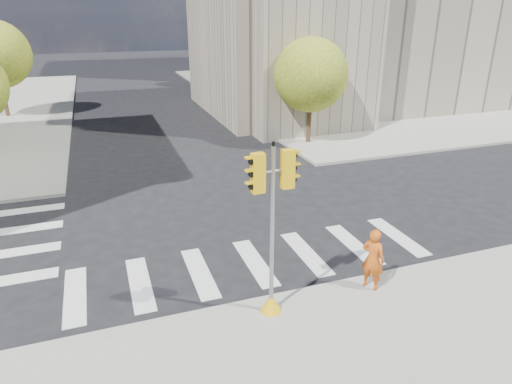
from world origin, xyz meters
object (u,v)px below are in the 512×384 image
lamp_near (291,59)px  photographer (373,259)px  traffic_signal (272,245)px  lamp_far (229,44)px

lamp_near → photographer: bearing=-106.5°
traffic_signal → photographer: size_ratio=2.52×
lamp_near → photographer: (-5.53, -18.60, -3.52)m
traffic_signal → photographer: 3.24m
traffic_signal → photographer: (3.07, 0.08, -1.04)m
lamp_near → traffic_signal: 20.71m
traffic_signal → lamp_far: bearing=71.5°
lamp_near → lamp_far: bearing=90.0°
lamp_near → traffic_signal: size_ratio=1.76×
lamp_far → lamp_near: bearing=-90.0°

